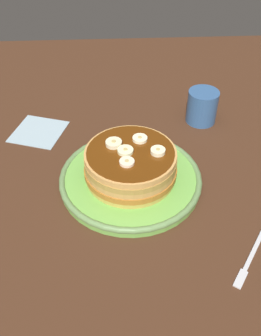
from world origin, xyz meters
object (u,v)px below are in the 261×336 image
at_px(napkin, 39,131).
at_px(banana_slice_2, 140,139).
at_px(banana_slice_4, 158,151).
at_px(plate, 130,178).
at_px(banana_slice_3, 114,143).
at_px(coffee_mug, 202,105).
at_px(banana_slice_0, 125,151).
at_px(banana_slice_1, 127,162).
at_px(pancake_stack, 131,165).
at_px(fork, 249,260).

bearing_deg(napkin, banana_slice_2, -123.05).
distance_m(banana_slice_2, banana_slice_4, 0.05).
bearing_deg(plate, banana_slice_4, -96.24).
distance_m(banana_slice_2, banana_slice_3, 0.05).
bearing_deg(coffee_mug, banana_slice_4, 149.00).
bearing_deg(banana_slice_3, coffee_mug, -48.23).
bearing_deg(banana_slice_0, banana_slice_2, -39.82).
bearing_deg(banana_slice_1, coffee_mug, -37.85).
distance_m(plate, napkin, 0.27).
distance_m(banana_slice_1, banana_slice_2, 0.07).
bearing_deg(banana_slice_2, pancake_stack, 151.54).
xyz_separation_m(banana_slice_0, banana_slice_2, (0.04, -0.03, -0.00)).
height_order(plate, banana_slice_3, banana_slice_3).
height_order(banana_slice_2, coffee_mug, banana_slice_2).
bearing_deg(plate, banana_slice_1, 165.53).
bearing_deg(plate, banana_slice_3, 53.43).
relative_size(plate, napkin, 2.53).
xyz_separation_m(plate, napkin, (0.18, 0.20, -0.01)).
distance_m(pancake_stack, fork, 0.27).
bearing_deg(coffee_mug, banana_slice_0, 138.05).
relative_size(plate, pancake_stack, 1.53).
relative_size(banana_slice_2, banana_slice_3, 0.92).
distance_m(pancake_stack, banana_slice_0, 0.03).
relative_size(banana_slice_3, fork, 0.28).
height_order(banana_slice_1, napkin, banana_slice_1).
bearing_deg(napkin, banana_slice_1, -137.31).
distance_m(banana_slice_3, fork, 0.31).
relative_size(banana_slice_1, coffee_mug, 0.27).
xyz_separation_m(banana_slice_2, fork, (-0.23, -0.16, -0.08)).
distance_m(plate, coffee_mug, 0.28).
bearing_deg(banana_slice_4, napkin, 53.77).
xyz_separation_m(coffee_mug, fork, (-0.40, -0.00, -0.04)).
relative_size(pancake_stack, napkin, 1.66).
distance_m(coffee_mug, fork, 0.40).
distance_m(plate, banana_slice_1, 0.08).
distance_m(banana_slice_1, napkin, 0.30).
xyz_separation_m(banana_slice_2, banana_slice_4, (-0.04, -0.03, 0.00)).
relative_size(banana_slice_0, fork, 0.26).
distance_m(banana_slice_0, banana_slice_4, 0.06).
xyz_separation_m(banana_slice_1, napkin, (0.21, 0.20, -0.08)).
distance_m(plate, banana_slice_2, 0.08).
height_order(pancake_stack, napkin, pancake_stack).
distance_m(banana_slice_2, napkin, 0.28).
xyz_separation_m(banana_slice_3, coffee_mug, (0.19, -0.21, -0.04)).
height_order(plate, fork, plate).
bearing_deg(banana_slice_2, coffee_mug, -42.36).
bearing_deg(pancake_stack, napkin, 48.22).
xyz_separation_m(plate, coffee_mug, (0.21, -0.18, 0.03)).
distance_m(banana_slice_1, coffee_mug, 0.31).
bearing_deg(banana_slice_3, plate, -126.57).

